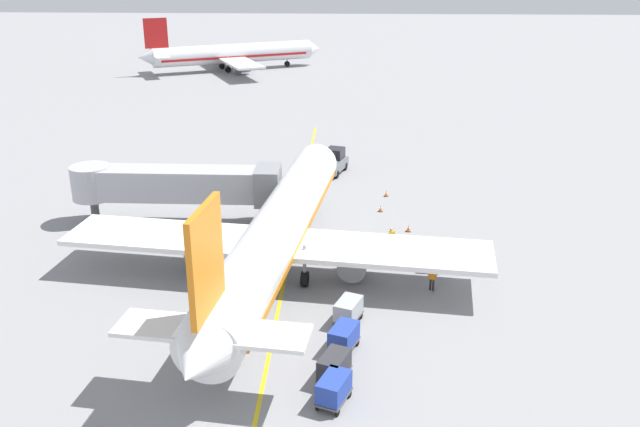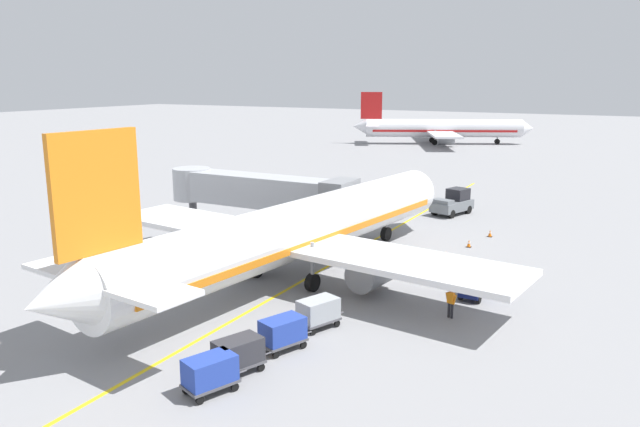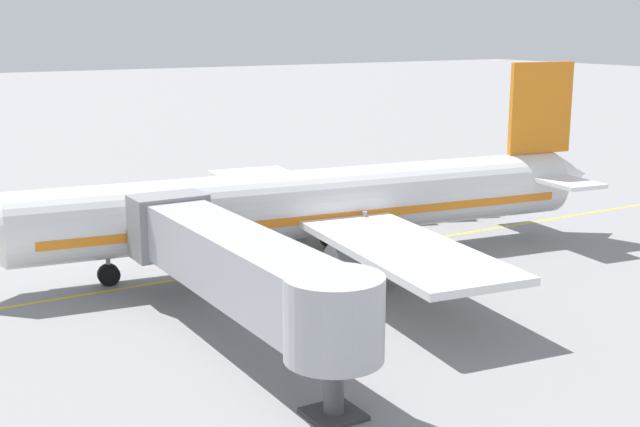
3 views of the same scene
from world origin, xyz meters
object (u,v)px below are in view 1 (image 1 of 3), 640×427
at_px(ground_crew_wing_walker, 432,278).
at_px(distant_taxiing_airliner, 233,54).
at_px(jet_bridge, 176,184).
at_px(baggage_cart_third_in_train, 334,365).
at_px(safety_cone_nose_left, 386,193).
at_px(pushback_tractor, 333,162).
at_px(baggage_cart_second_in_train, 344,336).
at_px(safety_cone_nose_right, 408,228).
at_px(baggage_cart_tail_end, 334,388).
at_px(parked_airliner, 277,232).
at_px(baggage_tug_lead, 431,256).
at_px(ground_crew_loader, 391,237).
at_px(safety_cone_wing_tip, 381,208).
at_px(baggage_cart_front, 348,310).

xyz_separation_m(ground_crew_wing_walker, distant_taxiing_airliner, (-28.05, 87.68, 2.07)).
bearing_deg(distant_taxiing_airliner, jet_bridge, -84.17).
height_order(baggage_cart_third_in_train, safety_cone_nose_left, baggage_cart_third_in_train).
xyz_separation_m(pushback_tractor, baggage_cart_second_in_train, (1.56, -33.54, -0.15)).
bearing_deg(baggage_cart_second_in_train, safety_cone_nose_right, 74.13).
bearing_deg(baggage_cart_tail_end, parked_airliner, 106.43).
bearing_deg(jet_bridge, ground_crew_wing_walker, -29.47).
bearing_deg(baggage_cart_third_in_train, baggage_tug_lead, 65.35).
bearing_deg(ground_crew_loader, baggage_cart_second_in_train, -103.53).
xyz_separation_m(ground_crew_loader, distant_taxiing_airliner, (-25.63, 80.84, 2.07)).
bearing_deg(baggage_cart_third_in_train, baggage_cart_tail_end, -89.11).
xyz_separation_m(safety_cone_wing_tip, distant_taxiing_airliner, (-25.11, 72.96, 2.74)).
bearing_deg(parked_airliner, distant_taxiing_airliner, 101.41).
bearing_deg(safety_cone_nose_left, baggage_cart_second_in_train, -97.92).
relative_size(ground_crew_loader, safety_cone_nose_right, 2.86).
bearing_deg(baggage_cart_second_in_train, safety_cone_wing_tip, 82.39).
xyz_separation_m(pushback_tractor, baggage_cart_tail_end, (1.11, -38.52, -0.15)).
bearing_deg(safety_cone_nose_left, baggage_tug_lead, -80.18).
distance_m(baggage_cart_tail_end, safety_cone_nose_right, 23.71).
bearing_deg(pushback_tractor, baggage_cart_third_in_train, -88.31).
distance_m(ground_crew_wing_walker, ground_crew_loader, 7.26).
bearing_deg(ground_crew_loader, baggage_tug_lead, -46.91).
relative_size(parked_airliner, ground_crew_wing_walker, 22.09).
height_order(parked_airliner, pushback_tractor, parked_airliner).
height_order(baggage_tug_lead, baggage_cart_front, baggage_tug_lead).
xyz_separation_m(baggage_cart_tail_end, safety_cone_nose_right, (5.58, 23.03, -0.66)).
bearing_deg(jet_bridge, distant_taxiing_airliner, 95.83).
relative_size(baggage_cart_second_in_train, baggage_cart_third_in_train, 1.00).
height_order(jet_bridge, baggage_cart_second_in_train, jet_bridge).
distance_m(pushback_tractor, baggage_cart_third_in_train, 36.51).
bearing_deg(baggage_cart_tail_end, safety_cone_wing_tip, 82.84).
bearing_deg(baggage_tug_lead, ground_crew_wing_walker, -94.47).
relative_size(baggage_cart_front, baggage_cart_third_in_train, 1.00).
distance_m(ground_crew_wing_walker, distant_taxiing_airliner, 92.09).
relative_size(baggage_tug_lead, baggage_cart_third_in_train, 0.86).
bearing_deg(baggage_cart_tail_end, ground_crew_wing_walker, 63.40).
bearing_deg(safety_cone_wing_tip, safety_cone_nose_right, -64.51).
relative_size(pushback_tractor, baggage_cart_second_in_train, 1.64).
xyz_separation_m(pushback_tractor, safety_cone_nose_left, (5.25, -7.03, -0.81)).
xyz_separation_m(jet_bridge, pushback_tractor, (12.77, 14.31, -2.36)).
bearing_deg(parked_airliner, baggage_tug_lead, 8.84).
xyz_separation_m(safety_cone_nose_right, safety_cone_wing_tip, (-2.13, 4.46, 0.00)).
xyz_separation_m(baggage_cart_second_in_train, safety_cone_nose_right, (5.13, 18.05, -0.66)).
xyz_separation_m(baggage_cart_third_in_train, baggage_cart_tail_end, (0.03, -2.03, 0.00)).
distance_m(safety_cone_wing_tip, distant_taxiing_airliner, 77.21).
bearing_deg(baggage_cart_third_in_train, ground_crew_wing_walker, 59.12).
bearing_deg(baggage_cart_second_in_train, baggage_cart_tail_end, -95.16).
height_order(pushback_tractor, baggage_cart_third_in_train, pushback_tractor).
height_order(ground_crew_loader, safety_cone_wing_tip, ground_crew_loader).
distance_m(baggage_tug_lead, safety_cone_wing_tip, 11.29).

